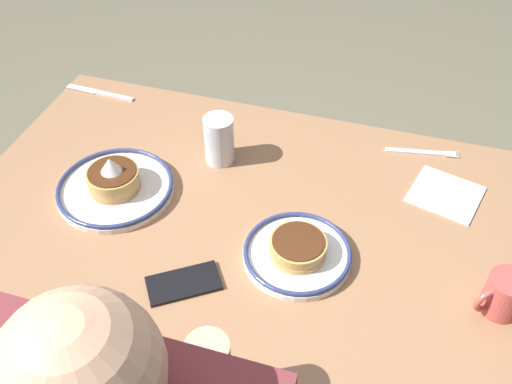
% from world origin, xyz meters
% --- Properties ---
extents(ground_plane, '(6.00, 6.00, 0.00)m').
position_xyz_m(ground_plane, '(0.00, 0.00, 0.00)').
color(ground_plane, '#6E6852').
extents(dining_table, '(1.32, 0.77, 0.74)m').
position_xyz_m(dining_table, '(0.00, 0.00, 0.67)').
color(dining_table, '#9C6E4B').
rests_on(dining_table, ground_plane).
extents(plate_near_main, '(0.27, 0.27, 0.10)m').
position_xyz_m(plate_near_main, '(0.33, 0.04, 0.76)').
color(plate_near_main, silver).
rests_on(plate_near_main, dining_table).
extents(plate_center_pancakes, '(0.23, 0.23, 0.05)m').
position_xyz_m(plate_center_pancakes, '(-0.12, 0.11, 0.76)').
color(plate_center_pancakes, white).
rests_on(plate_center_pancakes, dining_table).
extents(coffee_mug, '(0.10, 0.08, 0.09)m').
position_xyz_m(coffee_mug, '(-0.52, 0.12, 0.78)').
color(coffee_mug, '#BF4C47').
rests_on(coffee_mug, dining_table).
extents(drinking_glass, '(0.07, 0.07, 0.12)m').
position_xyz_m(drinking_glass, '(0.14, -0.14, 0.79)').
color(drinking_glass, silver).
rests_on(drinking_glass, dining_table).
extents(cell_phone, '(0.16, 0.14, 0.01)m').
position_xyz_m(cell_phone, '(0.08, 0.24, 0.74)').
color(cell_phone, black).
rests_on(cell_phone, dining_table).
extents(paper_napkin, '(0.18, 0.17, 0.00)m').
position_xyz_m(paper_napkin, '(-0.40, -0.18, 0.74)').
color(paper_napkin, white).
rests_on(paper_napkin, dining_table).
extents(fork_near, '(0.18, 0.05, 0.01)m').
position_xyz_m(fork_near, '(-0.34, -0.31, 0.74)').
color(fork_near, silver).
rests_on(fork_near, dining_table).
extents(butter_knife, '(0.21, 0.03, 0.01)m').
position_xyz_m(butter_knife, '(0.56, -0.31, 0.74)').
color(butter_knife, silver).
rests_on(butter_knife, dining_table).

